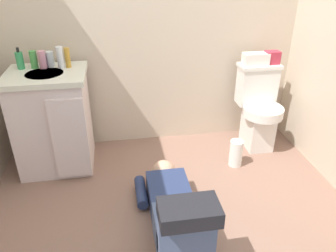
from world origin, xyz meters
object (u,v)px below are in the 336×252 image
(faucet, at_px, (46,61))
(bottle_pink, at_px, (42,60))
(bottle_clear, at_px, (50,59))
(soap_dispenser, at_px, (20,60))
(toiletry_bag, at_px, (272,57))
(bottle_amber, at_px, (68,58))
(tissue_box, at_px, (256,59))
(toilet, at_px, (258,108))
(bottle_white, at_px, (60,57))
(paper_towel_roll, at_px, (236,153))
(person_plumber, at_px, (174,209))
(vanity_cabinet, at_px, (54,120))
(bottle_green, at_px, (34,60))

(faucet, xyz_separation_m, bottle_pink, (-0.02, -0.03, 0.02))
(bottle_clear, bearing_deg, soap_dispenser, -176.04)
(toiletry_bag, bearing_deg, soap_dispenser, -179.28)
(faucet, distance_m, bottle_amber, 0.17)
(tissue_box, height_order, toiletry_bag, toiletry_bag)
(toilet, distance_m, bottle_white, 1.75)
(bottle_white, xyz_separation_m, paper_towel_roll, (1.36, -0.36, -0.79))
(toilet, distance_m, bottle_clear, 1.82)
(tissue_box, distance_m, soap_dispenser, 1.93)
(toilet, xyz_separation_m, faucet, (-1.78, 0.08, 0.50))
(tissue_box, height_order, bottle_pink, bottle_pink)
(person_plumber, relative_size, toiletry_bag, 8.59)
(faucet, distance_m, tissue_box, 1.73)
(soap_dispenser, height_order, bottle_amber, soap_dispenser)
(person_plumber, bearing_deg, toilet, 45.64)
(person_plumber, bearing_deg, paper_towel_roll, 45.08)
(vanity_cabinet, distance_m, bottle_green, 0.49)
(toiletry_bag, bearing_deg, vanity_cabinet, -175.38)
(person_plumber, distance_m, bottle_clear, 1.49)
(soap_dispenser, height_order, bottle_white, same)
(person_plumber, distance_m, bottle_green, 1.56)
(bottle_white, relative_size, paper_towel_roll, 0.71)
(bottle_green, distance_m, bottle_amber, 0.26)
(bottle_green, xyz_separation_m, paper_towel_roll, (1.57, -0.39, -0.77))
(bottle_white, bearing_deg, soap_dispenser, 175.10)
(tissue_box, bearing_deg, bottle_green, -179.22)
(vanity_cabinet, xyz_separation_m, paper_towel_roll, (1.47, -0.26, -0.30))
(faucet, relative_size, bottle_pink, 0.74)
(bottle_green, distance_m, bottle_clear, 0.12)
(toiletry_bag, height_order, bottle_pink, bottle_pink)
(bottle_clear, relative_size, paper_towel_roll, 0.51)
(vanity_cabinet, bearing_deg, bottle_white, 41.74)
(bottle_clear, bearing_deg, bottle_white, -26.56)
(bottle_pink, distance_m, bottle_clear, 0.06)
(bottle_clear, bearing_deg, toiletry_bag, 0.33)
(toilet, height_order, soap_dispenser, soap_dispenser)
(vanity_cabinet, height_order, bottle_pink, bottle_pink)
(bottle_green, relative_size, paper_towel_roll, 0.58)
(bottle_white, xyz_separation_m, bottle_amber, (0.05, 0.01, -0.01))
(person_plumber, distance_m, paper_towel_roll, 0.92)
(faucet, bearing_deg, tissue_box, 0.20)
(faucet, relative_size, toiletry_bag, 0.81)
(paper_towel_roll, bearing_deg, toiletry_bag, 45.35)
(faucet, height_order, bottle_pink, bottle_pink)
(person_plumber, relative_size, bottle_green, 7.87)
(bottle_green, height_order, paper_towel_roll, bottle_green)
(bottle_clear, bearing_deg, bottle_green, -173.31)
(person_plumber, bearing_deg, bottle_clear, 127.25)
(vanity_cabinet, xyz_separation_m, soap_dispenser, (-0.19, 0.13, 0.47))
(tissue_box, bearing_deg, vanity_cabinet, -174.98)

